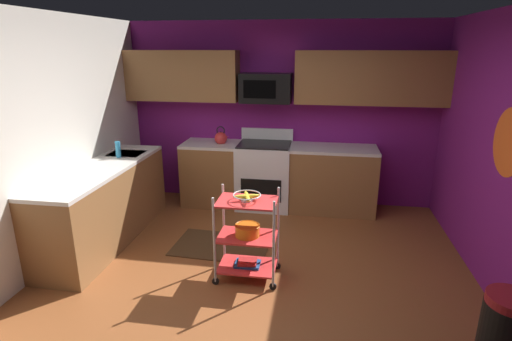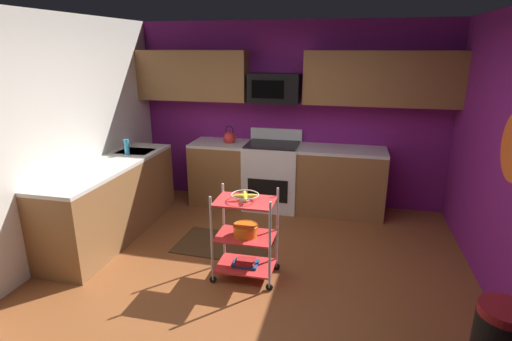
{
  "view_description": "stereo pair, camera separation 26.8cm",
  "coord_description": "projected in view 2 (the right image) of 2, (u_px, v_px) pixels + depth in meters",
  "views": [
    {
      "loc": [
        0.58,
        -3.37,
        2.25
      ],
      "look_at": [
        -0.04,
        0.45,
        1.05
      ],
      "focal_mm": 28.22,
      "sensor_mm": 36.0,
      "label": 1
    },
    {
      "loc": [
        0.84,
        -3.32,
        2.25
      ],
      "look_at": [
        -0.04,
        0.45,
        1.05
      ],
      "focal_mm": 28.22,
      "sensor_mm": 36.0,
      "label": 2
    }
  ],
  "objects": [
    {
      "name": "floor",
      "position": [
        250.0,
        288.0,
        3.94
      ],
      "size": [
        4.4,
        4.8,
        0.04
      ],
      "primitive_type": "cube",
      "color": "brown",
      "rests_on": "ground"
    },
    {
      "name": "wall_back",
      "position": [
        290.0,
        115.0,
        5.81
      ],
      "size": [
        4.52,
        0.06,
        2.6
      ],
      "primitive_type": "cube",
      "color": "#751970",
      "rests_on": "ground"
    },
    {
      "name": "wall_left",
      "position": [
        34.0,
        145.0,
        4.04
      ],
      "size": [
        0.06,
        4.8,
        2.6
      ],
      "primitive_type": "cube",
      "color": "silver",
      "rests_on": "ground"
    },
    {
      "name": "counter_run",
      "position": [
        215.0,
        186.0,
        5.37
      ],
      "size": [
        3.57,
        2.77,
        0.92
      ],
      "color": "brown",
      "rests_on": "ground"
    },
    {
      "name": "oven_range",
      "position": [
        272.0,
        175.0,
        5.8
      ],
      "size": [
        0.76,
        0.65,
        1.1
      ],
      "color": "white",
      "rests_on": "ground"
    },
    {
      "name": "upper_cabinets",
      "position": [
        292.0,
        77.0,
        5.46
      ],
      "size": [
        4.4,
        0.33,
        0.7
      ],
      "color": "brown"
    },
    {
      "name": "microwave",
      "position": [
        275.0,
        88.0,
        5.53
      ],
      "size": [
        0.7,
        0.39,
        0.4
      ],
      "color": "black"
    },
    {
      "name": "rolling_cart",
      "position": [
        245.0,
        236.0,
        3.98
      ],
      "size": [
        0.64,
        0.41,
        0.91
      ],
      "color": "silver",
      "rests_on": "ground"
    },
    {
      "name": "fruit_bowl",
      "position": [
        245.0,
        196.0,
        3.86
      ],
      "size": [
        0.27,
        0.27,
        0.07
      ],
      "color": "silver",
      "rests_on": "rolling_cart"
    },
    {
      "name": "mixing_bowl_large",
      "position": [
        245.0,
        230.0,
        3.96
      ],
      "size": [
        0.25,
        0.25,
        0.11
      ],
      "color": "orange",
      "rests_on": "rolling_cart"
    },
    {
      "name": "book_stack",
      "position": [
        246.0,
        263.0,
        4.07
      ],
      "size": [
        0.25,
        0.19,
        0.05
      ],
      "color": "#1E4C8C",
      "rests_on": "rolling_cart"
    },
    {
      "name": "kettle",
      "position": [
        230.0,
        137.0,
        5.78
      ],
      "size": [
        0.21,
        0.18,
        0.26
      ],
      "color": "red",
      "rests_on": "counter_run"
    },
    {
      "name": "dish_soap_bottle",
      "position": [
        127.0,
        147.0,
        5.12
      ],
      "size": [
        0.06,
        0.06,
        0.2
      ],
      "primitive_type": "cylinder",
      "color": "#2D8CBF",
      "rests_on": "counter_run"
    },
    {
      "name": "floor_rug",
      "position": [
        224.0,
        245.0,
        4.75
      ],
      "size": [
        1.13,
        0.75,
        0.01
      ],
      "primitive_type": "cube",
      "rotation": [
        0.0,
        0.0,
        -0.05
      ],
      "color": "#472D19",
      "rests_on": "ground"
    }
  ]
}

